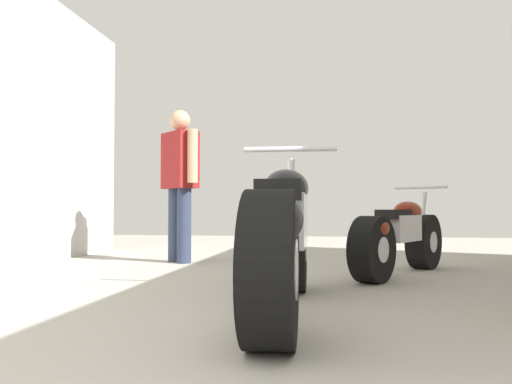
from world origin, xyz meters
name	(u,v)px	position (x,y,z in m)	size (l,w,h in m)	color
ground_plane	(271,294)	(0.00, 3.13, 0.00)	(15.04, 15.04, 0.00)	#A8A399
motorcycle_maroon_cruiser	(283,237)	(0.15, 2.45, 0.43)	(0.65, 2.20, 1.03)	black
motorcycle_black_naked	(399,237)	(1.00, 4.28, 0.34)	(0.99, 1.62, 0.81)	black
mechanic_in_blue	(180,176)	(-1.25, 5.06, 0.95)	(0.56, 0.55, 1.68)	#2D3851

